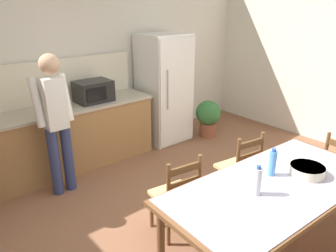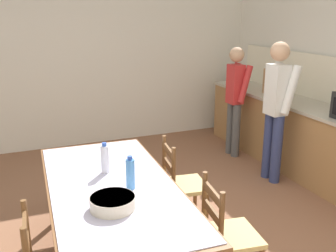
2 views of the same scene
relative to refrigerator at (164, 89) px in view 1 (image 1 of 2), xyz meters
name	(u,v)px [view 1 (image 1 of 2)]	position (x,y,z in m)	size (l,w,h in m)	color
ground_plane	(207,226)	(-1.20, -2.19, -0.90)	(8.32, 8.32, 0.00)	brown
wall_back	(83,61)	(-1.20, 0.47, 0.55)	(6.52, 0.12, 2.90)	silver
kitchen_counter	(32,148)	(-2.26, 0.04, -0.43)	(3.57, 0.66, 0.93)	#9E7042
counter_splashback	(15,87)	(-2.26, 0.35, 0.33)	(3.53, 0.03, 0.60)	#EFE8CB
refrigerator	(164,89)	(0.00, 0.00, 0.00)	(0.75, 0.73, 1.81)	white
microwave	(93,91)	(-1.30, 0.02, 0.18)	(0.50, 0.39, 0.30)	black
dining_table	(274,191)	(-1.06, -2.85, -0.20)	(2.19, 1.09, 0.78)	brown
bottle_near_centre	(257,181)	(-1.33, -2.83, 0.00)	(0.07, 0.07, 0.27)	silver
bottle_off_centre	(272,163)	(-0.95, -2.73, 0.00)	(0.07, 0.07, 0.27)	#4C8ED6
serving_bowl	(307,170)	(-0.69, -2.94, -0.07)	(0.32, 0.32, 0.09)	beige
chair_side_far_left	(176,196)	(-1.51, -2.03, -0.46)	(0.47, 0.45, 0.91)	brown
chair_side_far_right	(240,168)	(-0.54, -2.08, -0.46)	(0.47, 0.45, 0.91)	brown
person_at_counter	(56,119)	(-2.08, -0.50, 0.08)	(0.44, 0.30, 1.76)	navy
potted_plant	(208,116)	(0.65, -0.43, -0.52)	(0.44, 0.44, 0.67)	brown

